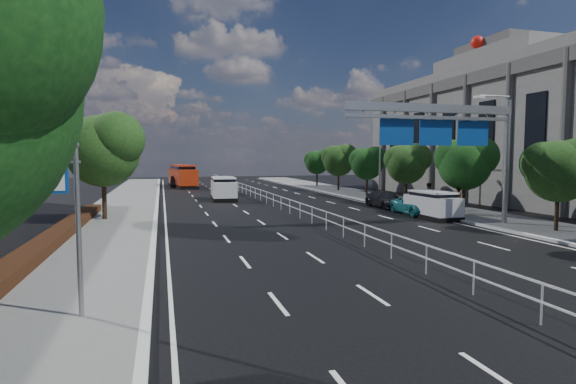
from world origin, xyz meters
name	(u,v)px	position (x,y,z in m)	size (l,w,h in m)	color
ground	(456,287)	(0.00, 0.00, 0.00)	(160.00, 160.00, 0.00)	black
sidewalk_near	(36,323)	(-11.50, 0.00, 0.07)	(5.00, 140.00, 0.14)	slate
kerb_near	(147,313)	(-9.00, 0.00, 0.07)	(0.25, 140.00, 0.15)	silver
median_fence	(275,201)	(0.00, 22.50, 0.53)	(0.05, 85.00, 1.02)	silver
hedge_near	(15,266)	(-13.30, 5.00, 0.36)	(1.00, 36.00, 0.44)	black
toilet_sign	(56,201)	(-10.95, 0.00, 2.94)	(1.62, 0.18, 4.34)	gray
overhead_gantry	(449,127)	(6.74, 10.05, 5.61)	(10.24, 0.38, 7.45)	gray
streetlight_far	(377,143)	(10.50, 26.00, 5.21)	(2.78, 2.40, 9.00)	gray
civic_hall	(530,132)	(23.72, 22.00, 6.27)	(14.40, 36.00, 14.35)	slate
near_tree_back	(104,146)	(-11.94, 17.97, 4.61)	(4.84, 4.51, 6.69)	black
far_tree_c	(560,167)	(11.24, 6.98, 3.43)	(3.52, 3.28, 4.94)	black
far_tree_d	(466,161)	(11.25, 14.48, 3.69)	(3.85, 3.59, 5.34)	black
far_tree_e	(407,162)	(11.25, 21.98, 3.56)	(3.63, 3.38, 5.13)	black
far_tree_f	(368,162)	(11.24, 29.48, 3.49)	(3.52, 3.28, 5.02)	black
far_tree_g	(339,159)	(11.25, 36.98, 3.75)	(3.96, 3.69, 5.45)	black
far_tree_h	(317,161)	(11.24, 44.48, 3.42)	(3.41, 3.18, 4.91)	black
white_minivan	(224,189)	(-3.10, 29.77, 1.05)	(2.38, 5.01, 2.13)	black
red_bus	(183,176)	(-5.93, 48.96, 1.53)	(3.50, 10.04, 2.94)	black
near_car_silver	(226,186)	(-2.01, 35.92, 0.86)	(2.04, 5.06, 1.72)	silver
near_car_dark	(177,181)	(-6.59, 49.72, 0.73)	(1.54, 4.41, 1.45)	black
silver_minivan	(432,205)	(8.30, 13.79, 0.86)	(1.84, 4.25, 1.76)	black
parked_car_teal	(416,206)	(8.30, 15.69, 0.61)	(2.02, 4.38, 1.22)	#1C7980
parked_car_dark	(385,199)	(8.30, 20.16, 0.64)	(1.80, 4.43, 1.29)	black
pedestrian_a	(458,200)	(10.53, 14.24, 1.05)	(0.66, 0.44, 1.82)	gray
pedestrian_b	(428,196)	(10.51, 17.68, 1.09)	(0.92, 0.72, 1.90)	gray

